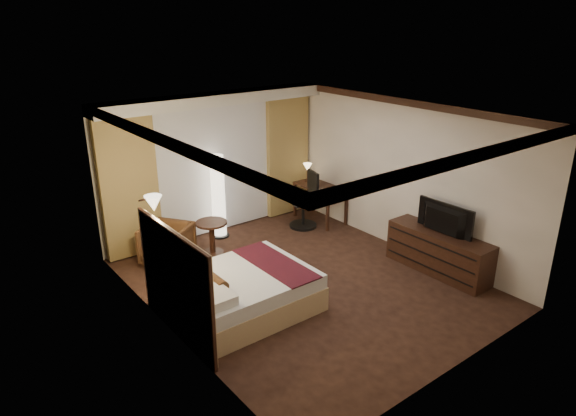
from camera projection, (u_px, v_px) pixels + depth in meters
floor at (303, 282)px, 8.19m from camera, size 4.50×5.50×0.01m
ceiling at (305, 113)px, 7.24m from camera, size 4.50×5.50×0.01m
back_wall at (212, 164)px, 9.75m from camera, size 4.50×0.02×2.70m
left_wall at (166, 241)px, 6.42m from camera, size 0.02×5.50×2.70m
right_wall at (403, 176)px, 9.01m from camera, size 0.02×5.50×2.70m
crown_molding at (305, 118)px, 7.26m from camera, size 4.50×5.50×0.12m
soffit at (216, 99)px, 9.12m from camera, size 4.50×0.50×0.20m
curtain_sheer at (215, 170)px, 9.72m from camera, size 2.48×0.04×2.45m
curtain_left_drape at (129, 188)px, 8.70m from camera, size 1.00×0.14×2.45m
curtain_right_drape at (287, 156)px, 10.65m from camera, size 1.00×0.14×2.45m
wall_sconce at (153, 203)px, 6.91m from camera, size 0.24×0.24×0.24m
bed at (242, 292)px, 7.33m from camera, size 1.95×1.52×0.57m
headboard at (177, 285)px, 6.60m from camera, size 0.12×1.82×1.50m
armchair at (167, 242)px, 8.72m from camera, size 0.99×1.00×0.76m
side_table at (212, 238)px, 9.08m from camera, size 0.55×0.55×0.61m
floor_lamp at (218, 196)px, 9.62m from camera, size 0.34×0.34×1.62m
desk at (320, 203)px, 10.53m from camera, size 0.55×1.13×0.75m
desk_lamp at (307, 173)px, 10.65m from camera, size 0.18×0.18×0.34m
office_chair at (303, 200)px, 10.15m from camera, size 0.67×0.67×1.14m
dresser at (439, 252)px, 8.43m from camera, size 0.50×1.78×0.69m
television at (442, 216)px, 8.19m from camera, size 0.60×1.02×0.13m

